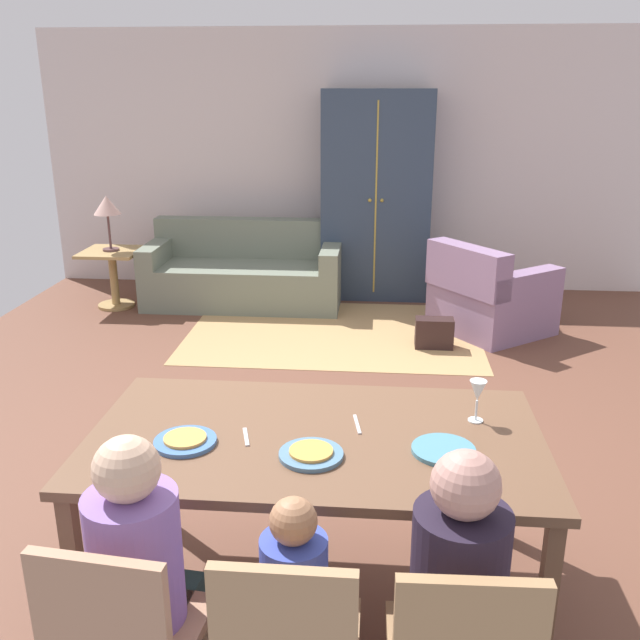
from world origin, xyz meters
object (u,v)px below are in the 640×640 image
dining_chair_man (123,638)px  wine_glass (478,392)px  plate_near_child (311,455)px  person_man (144,593)px  armoire (376,196)px  side_table (113,270)px  handbag (434,333)px  person_woman (454,612)px  dining_table (315,449)px  person_child (296,624)px  plate_near_man (185,441)px  couch (245,274)px  armchair (489,298)px  plate_near_woman (443,450)px  table_lamp (107,207)px

dining_chair_man → wine_glass: bearing=41.4°
plate_near_child → person_man: (-0.51, -0.51, -0.26)m
armoire → side_table: bearing=-165.4°
handbag → person_woman: bearing=-93.3°
wine_glass → person_woman: (-0.16, -0.87, -0.38)m
dining_table → person_child: size_ratio=2.01×
plate_near_man → plate_near_child: size_ratio=1.00×
couch → armchair: bearing=-16.4°
dining_chair_man → person_woman: bearing=9.7°
dining_chair_man → couch: size_ratio=0.44×
dining_table → plate_near_man: (-0.51, -0.12, 0.07)m
plate_near_woman → person_man: person_man is taller
plate_near_man → wine_glass: (1.18, 0.30, 0.12)m
plate_near_man → handbag: bearing=68.8°
person_woman → person_child: bearing=-179.4°
plate_near_man → armoire: 4.82m
dining_table → wine_glass: (0.67, 0.18, 0.20)m
person_child → handbag: (0.73, 3.76, -0.30)m
person_man → plate_near_woman: bearing=30.2°
dining_chair_man → table_lamp: (-1.88, 4.83, 0.52)m
dining_chair_man → handbag: bearing=72.5°
dining_chair_man → plate_near_woman: bearing=36.7°
plate_near_child → person_man: bearing=-134.7°
wine_glass → person_woman: person_woman is taller
dining_table → person_child: bearing=-90.0°
person_woman → plate_near_child: bearing=134.8°
handbag → dining_table: bearing=-103.3°
plate_near_woman → wine_glass: size_ratio=1.34×
plate_near_man → plate_near_woman: bearing=1.1°
plate_near_woman → handbag: size_ratio=0.78×
person_woman → handbag: 3.78m
dining_chair_man → plate_near_child: bearing=53.0°
dining_table → person_woman: bearing=-53.7°
side_table → table_lamp: size_ratio=1.07×
armchair → table_lamp: table_lamp is taller
person_woman → wine_glass: bearing=79.7°
dining_chair_man → handbag: 4.14m
plate_near_child → handbag: 3.39m
plate_near_child → table_lamp: (-2.40, 4.15, 0.24)m
person_child → table_lamp: size_ratio=1.71×
plate_near_child → person_man: person_man is taller
person_child → table_lamp: table_lamp is taller
wine_glass → person_child: wine_glass is taller
wine_glass → handbag: 2.99m
person_child → wine_glass: bearing=52.7°
person_child → dining_chair_man: bearing=-161.9°
dining_table → plate_near_man: plate_near_man is taller
plate_near_woman → person_child: size_ratio=0.27×
plate_near_man → table_lamp: 4.51m
person_child → handbag: 3.85m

